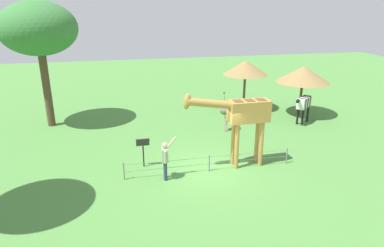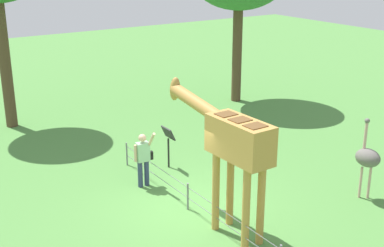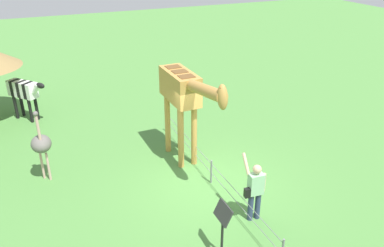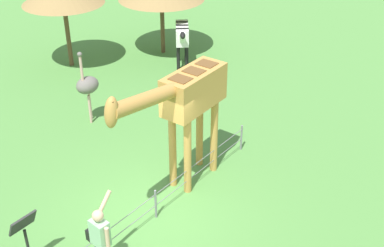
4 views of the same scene
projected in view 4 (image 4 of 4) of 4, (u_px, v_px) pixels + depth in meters
The scene contains 7 objects.
ground_plane at pixel (152, 214), 11.62m from camera, with size 60.00×60.00×0.00m, color #4C843D.
giraffe at pixel (186, 100), 11.50m from camera, with size 3.67×0.74×3.37m.
visitor at pixel (100, 238), 9.66m from camera, with size 0.62×0.59×1.73m.
zebra at pixel (182, 36), 18.07m from camera, with size 1.58×1.39×1.66m.
ostrich at pixel (87, 85), 14.67m from camera, with size 0.70×0.56×2.25m.
info_sign at pixel (24, 230), 9.79m from camera, with size 0.56×0.21×1.32m.
wire_fence at pixel (156, 203), 11.34m from camera, with size 7.05×0.05×0.75m.
Camera 4 is at (6.54, 6.19, 7.68)m, focal length 47.89 mm.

